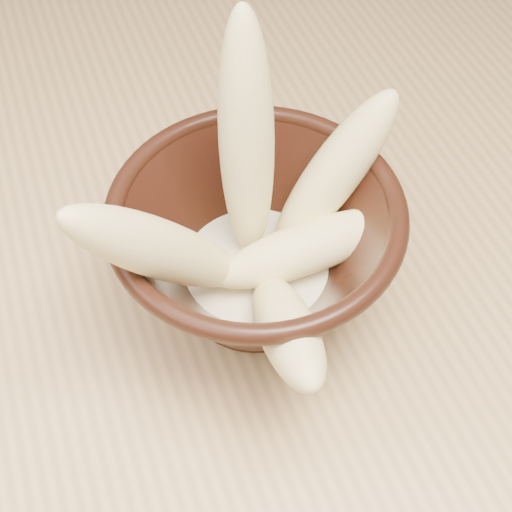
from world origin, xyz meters
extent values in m
cube|color=tan|center=(0.00, 0.00, 0.73)|extent=(1.20, 0.80, 0.04)
cylinder|color=tan|center=(0.54, 0.34, 0.35)|extent=(0.05, 0.05, 0.71)
cylinder|color=black|center=(0.14, -0.09, 0.76)|extent=(0.09, 0.09, 0.01)
cylinder|color=black|center=(0.14, -0.09, 0.78)|extent=(0.09, 0.09, 0.01)
torus|color=black|center=(0.14, -0.09, 0.86)|extent=(0.21, 0.21, 0.01)
cylinder|color=beige|center=(0.14, -0.09, 0.79)|extent=(0.12, 0.12, 0.02)
ellipsoid|color=#D8CC80|center=(0.15, -0.05, 0.89)|extent=(0.06, 0.09, 0.20)
ellipsoid|color=#D8CC80|center=(0.07, -0.11, 0.87)|extent=(0.15, 0.07, 0.17)
ellipsoid|color=#D8CC80|center=(0.21, -0.07, 0.85)|extent=(0.13, 0.06, 0.14)
ellipsoid|color=#D8CC80|center=(0.17, -0.11, 0.82)|extent=(0.15, 0.04, 0.05)
ellipsoid|color=#D8CC80|center=(0.13, -0.17, 0.83)|extent=(0.06, 0.15, 0.10)
camera|label=1|loc=(0.03, -0.39, 1.23)|focal=50.00mm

